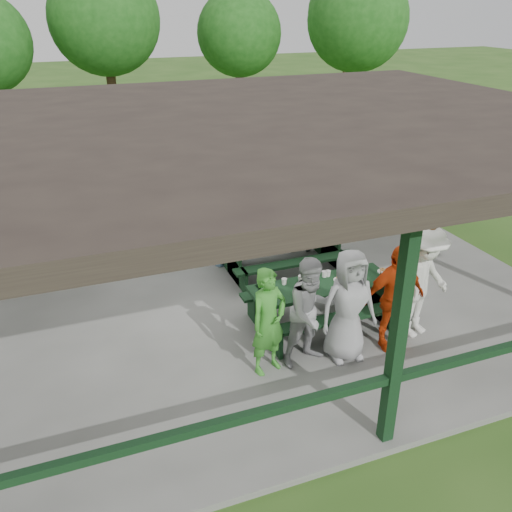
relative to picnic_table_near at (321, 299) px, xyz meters
name	(u,v)px	position (x,y,z in m)	size (l,w,h in m)	color
ground	(269,299)	(-0.43, 1.20, -0.57)	(90.00, 90.00, 0.00)	#2C5319
concrete_slab	(269,297)	(-0.43, 1.20, -0.52)	(10.00, 8.00, 0.10)	slate
pavilion_structure	(271,126)	(-0.43, 1.20, 2.60)	(10.60, 8.60, 3.24)	black
picnic_table_near	(321,299)	(0.00, 0.00, 0.00)	(2.35, 1.39, 0.75)	black
picnic_table_far	(284,249)	(0.22, 2.00, 0.00)	(2.42, 1.39, 0.75)	black
table_setting	(323,280)	(0.04, 0.05, 0.32)	(2.29, 0.45, 0.10)	white
contestant_green	(268,322)	(-1.26, -0.83, 0.34)	(0.59, 0.39, 1.62)	#3A902B
contestant_grey_left	(311,312)	(-0.61, -0.84, 0.37)	(0.81, 0.63, 1.67)	#979699
contestant_grey_mid	(348,306)	(-0.06, -0.94, 0.40)	(0.85, 0.55, 1.74)	#97979A
contestant_red	(394,298)	(0.72, -0.94, 0.38)	(0.99, 0.41, 1.69)	#BD330A
contestant_white_fedora	(422,282)	(1.31, -0.79, 0.46)	(1.34, 0.98, 1.91)	silver
spectator_lblue	(227,225)	(-0.71, 2.72, 0.36)	(1.53, 0.49, 1.65)	#88B6D3
spectator_blue	(166,220)	(-1.80, 3.28, 0.41)	(0.64, 0.42, 1.75)	teal
spectator_grey	(295,213)	(0.83, 2.87, 0.35)	(0.79, 0.62, 1.63)	#99989B
pickup_truck	(186,145)	(0.21, 9.75, 0.27)	(2.79, 6.04, 1.68)	silver
farm_trailer	(13,162)	(-4.86, 10.17, 0.11)	(3.97, 2.14, 1.38)	navy
tree_left	(105,19)	(-1.19, 15.48, 3.72)	(4.05, 4.05, 6.33)	#332114
tree_mid	(239,34)	(4.21, 15.94, 3.11)	(3.48, 3.48, 5.43)	#332114
tree_right	(358,20)	(8.30, 13.49, 3.64)	(3.98, 3.98, 6.21)	#332114
tree_far_right	(350,13)	(10.76, 18.40, 3.77)	(4.10, 4.10, 6.41)	#332114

